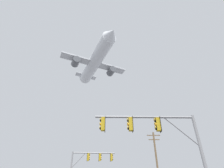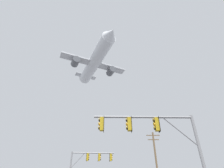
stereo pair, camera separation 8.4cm
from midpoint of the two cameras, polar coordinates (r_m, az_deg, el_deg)
name	(u,v)px [view 1 (the left image)]	position (r m, az deg, el deg)	size (l,w,h in m)	color
signal_pole_near	(156,134)	(12.27, 14.29, -15.79)	(6.99, 0.53, 6.01)	gray
signal_pole_far	(89,162)	(24.87, -7.70, -24.46)	(5.73, 0.74, 5.81)	gray
utility_pole	(157,162)	(30.08, 14.63, -23.74)	(2.20, 0.28, 9.70)	brown
airplane	(95,61)	(51.85, -5.68, 7.55)	(19.20, 24.86, 7.08)	white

